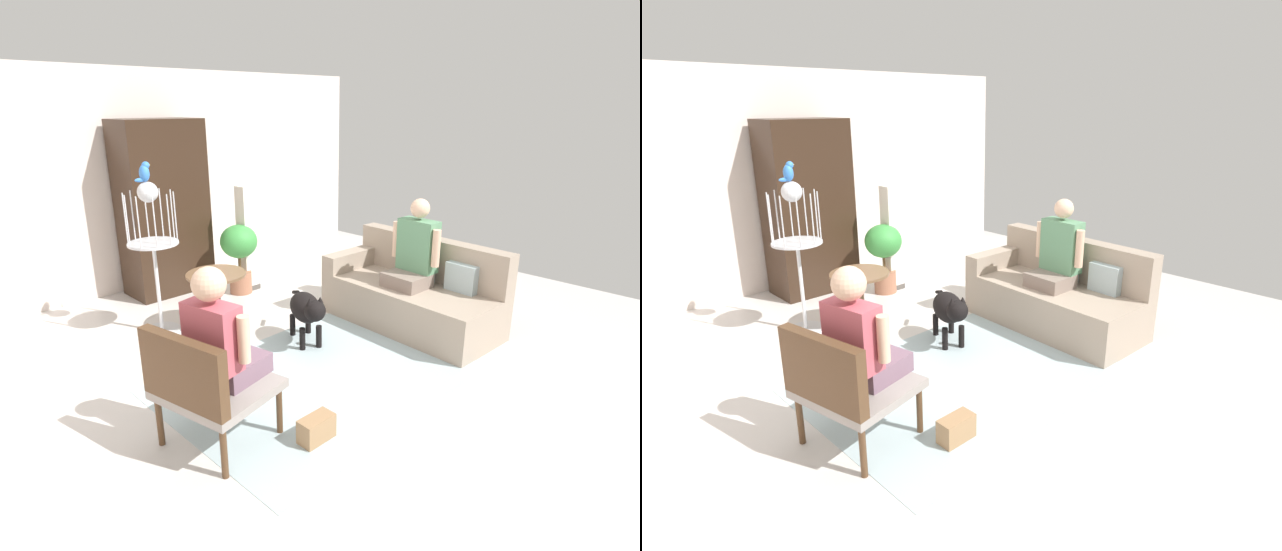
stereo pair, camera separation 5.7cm
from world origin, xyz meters
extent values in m
plane|color=beige|center=(0.00, 0.00, 0.00)|extent=(7.58, 7.58, 0.00)
cube|color=silver|center=(0.00, 2.96, 1.29)|extent=(6.92, 0.12, 2.59)
cube|color=#9EB2B7|center=(-0.17, -0.28, 0.00)|extent=(2.43, 1.83, 0.01)
cube|color=gray|center=(1.29, -0.16, 0.22)|extent=(0.90, 1.83, 0.44)
cube|color=gray|center=(1.61, -0.18, 0.66)|extent=(0.25, 1.80, 0.43)
cube|color=gray|center=(1.32, 0.64, 0.54)|extent=(0.83, 0.21, 0.20)
cube|color=#9EB2B7|center=(1.46, -0.62, 0.58)|extent=(0.11, 0.32, 0.28)
cube|color=#9EB2B7|center=(1.48, -0.12, 0.58)|extent=(0.11, 0.34, 0.28)
cylinder|color=#4C331E|center=(-0.99, -0.04, 0.18)|extent=(0.04, 0.04, 0.36)
cylinder|color=#4C331E|center=(-0.87, -0.61, 0.18)|extent=(0.04, 0.04, 0.36)
cylinder|color=#4C331E|center=(-1.52, -0.15, 0.18)|extent=(0.04, 0.04, 0.36)
cylinder|color=#4C331E|center=(-1.41, -0.72, 0.18)|extent=(0.04, 0.04, 0.36)
cube|color=gray|center=(-1.20, -0.38, 0.39)|extent=(0.77, 0.80, 0.06)
cube|color=#4C331E|center=(-1.47, -0.44, 0.64)|extent=(0.22, 0.69, 0.45)
cube|color=gray|center=(1.20, -0.16, 0.51)|extent=(0.38, 0.42, 0.14)
cube|color=#598C66|center=(1.36, -0.17, 0.84)|extent=(0.20, 0.41, 0.52)
sphere|color=#DDB293|center=(1.36, -0.17, 1.22)|extent=(0.19, 0.19, 0.19)
cylinder|color=#DDB293|center=(1.31, -0.41, 0.87)|extent=(0.08, 0.08, 0.36)
cylinder|color=#DDB293|center=(1.33, 0.08, 0.87)|extent=(0.08, 0.08, 0.36)
cube|color=#725668|center=(-1.05, -0.35, 0.49)|extent=(0.47, 0.45, 0.14)
cube|color=#B24C59|center=(-1.22, -0.39, 0.78)|extent=(0.25, 0.41, 0.44)
sphere|color=#DDB293|center=(-1.22, -0.39, 1.13)|extent=(0.22, 0.22, 0.22)
cylinder|color=#DDB293|center=(-1.22, -0.15, 0.80)|extent=(0.08, 0.08, 0.31)
cylinder|color=#DDB293|center=(-1.13, -0.60, 0.80)|extent=(0.08, 0.08, 0.31)
cylinder|color=brown|center=(-0.17, 1.15, 0.58)|extent=(0.59, 0.59, 0.02)
cylinder|color=brown|center=(-0.17, 1.15, 0.29)|extent=(0.06, 0.06, 0.57)
cylinder|color=brown|center=(-0.17, 1.15, 0.01)|extent=(0.29, 0.29, 0.03)
ellipsoid|color=black|center=(0.25, 0.32, 0.35)|extent=(0.45, 0.55, 0.27)
sphere|color=black|center=(0.12, 0.05, 0.43)|extent=(0.20, 0.20, 0.20)
cone|color=black|center=(0.16, 0.03, 0.53)|extent=(0.06, 0.06, 0.06)
cone|color=black|center=(0.08, 0.07, 0.53)|extent=(0.06, 0.06, 0.06)
cylinder|color=black|center=(0.39, 0.60, 0.39)|extent=(0.11, 0.18, 0.10)
cylinder|color=black|center=(0.25, 0.13, 0.11)|extent=(0.06, 0.06, 0.22)
cylinder|color=black|center=(0.11, 0.20, 0.11)|extent=(0.06, 0.06, 0.22)
cylinder|color=black|center=(0.40, 0.43, 0.11)|extent=(0.06, 0.06, 0.22)
cylinder|color=black|center=(0.25, 0.50, 0.11)|extent=(0.06, 0.06, 0.22)
cylinder|color=silver|center=(-0.62, 1.49, 0.01)|extent=(0.36, 0.36, 0.03)
cylinder|color=silver|center=(-0.62, 1.49, 0.46)|extent=(0.04, 0.04, 0.91)
cylinder|color=silver|center=(-0.62, 1.49, 0.92)|extent=(0.48, 0.48, 0.02)
cylinder|color=silver|center=(-0.40, 1.49, 1.17)|extent=(0.01, 0.01, 0.48)
cylinder|color=silver|center=(-0.44, 1.63, 1.17)|extent=(0.01, 0.01, 0.48)
cylinder|color=silver|center=(-0.55, 1.71, 1.17)|extent=(0.01, 0.01, 0.48)
cylinder|color=silver|center=(-0.69, 1.71, 1.17)|extent=(0.01, 0.01, 0.48)
cylinder|color=silver|center=(-0.81, 1.63, 1.17)|extent=(0.01, 0.01, 0.48)
cylinder|color=silver|center=(-0.85, 1.49, 1.17)|extent=(0.01, 0.01, 0.48)
cylinder|color=silver|center=(-0.81, 1.36, 1.17)|extent=(0.01, 0.01, 0.48)
cylinder|color=silver|center=(-0.69, 1.28, 1.17)|extent=(0.01, 0.01, 0.48)
cylinder|color=silver|center=(-0.55, 1.28, 1.17)|extent=(0.01, 0.01, 0.48)
cylinder|color=silver|center=(-0.44, 1.36, 1.17)|extent=(0.01, 0.01, 0.48)
sphere|color=silver|center=(-0.62, 1.49, 1.41)|extent=(0.19, 0.19, 0.19)
ellipsoid|color=blue|center=(-0.64, 1.49, 1.58)|extent=(0.09, 0.10, 0.15)
sphere|color=blue|center=(-0.62, 1.49, 1.66)|extent=(0.07, 0.07, 0.07)
cone|color=#D8BF4C|center=(-0.58, 1.49, 1.66)|extent=(0.03, 0.02, 0.02)
ellipsoid|color=blue|center=(-0.68, 1.49, 1.53)|extent=(0.12, 0.03, 0.04)
cylinder|color=#996047|center=(0.63, 1.85, 0.13)|extent=(0.27, 0.27, 0.26)
cylinder|color=brown|center=(0.63, 1.85, 0.36)|extent=(0.03, 0.03, 0.20)
ellipsoid|color=#388D3D|center=(0.63, 1.85, 0.64)|extent=(0.44, 0.44, 0.40)
cube|color=#4C4742|center=(0.78, 1.90, 0.03)|extent=(0.20, 0.20, 0.06)
cube|color=white|center=(0.78, 1.90, 0.67)|extent=(0.18, 0.18, 1.22)
cube|color=black|center=(0.07, 2.55, 1.02)|extent=(0.95, 0.56, 2.03)
cube|color=#99724C|center=(-0.75, -0.86, 0.09)|extent=(0.26, 0.13, 0.18)
camera|label=1|loc=(-2.82, -2.97, 2.19)|focal=28.71mm
camera|label=2|loc=(-2.78, -3.01, 2.19)|focal=28.71mm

